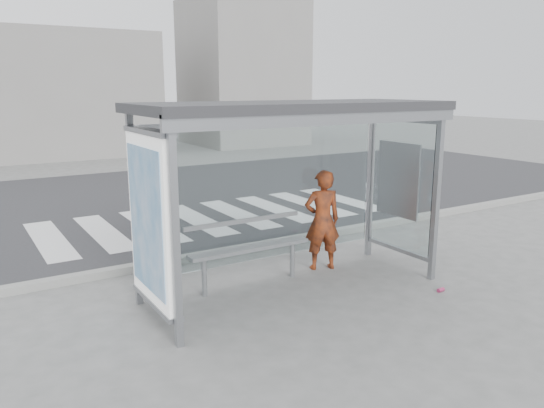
% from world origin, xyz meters
% --- Properties ---
extents(ground, '(80.00, 80.00, 0.00)m').
position_xyz_m(ground, '(0.00, 0.00, 0.00)').
color(ground, '#61615F').
rests_on(ground, ground).
extents(road, '(30.00, 10.00, 0.01)m').
position_xyz_m(road, '(0.00, 7.00, 0.00)').
color(road, '#2C2C2F').
rests_on(road, ground).
extents(curb, '(30.00, 0.18, 0.12)m').
position_xyz_m(curb, '(0.00, 1.95, 0.06)').
color(curb, gray).
rests_on(curb, ground).
extents(crosswalk, '(7.55, 3.00, 0.00)m').
position_xyz_m(crosswalk, '(1.00, 4.50, 0.00)').
color(crosswalk, silver).
rests_on(crosswalk, ground).
extents(bus_shelter, '(4.25, 1.65, 2.62)m').
position_xyz_m(bus_shelter, '(-0.37, 0.06, 1.98)').
color(bus_shelter, gray).
rests_on(bus_shelter, ground).
extents(building_center, '(8.00, 5.00, 5.00)m').
position_xyz_m(building_center, '(0.00, 18.00, 2.50)').
color(building_center, gray).
rests_on(building_center, ground).
extents(building_right, '(5.00, 5.00, 7.00)m').
position_xyz_m(building_right, '(9.00, 18.00, 3.50)').
color(building_right, gray).
rests_on(building_right, ground).
extents(person, '(0.66, 0.54, 1.57)m').
position_xyz_m(person, '(0.89, 0.55, 0.79)').
color(person, red).
rests_on(person, ground).
extents(bench, '(1.86, 0.32, 0.96)m').
position_xyz_m(bench, '(-0.44, 0.50, 0.57)').
color(bench, gray).
rests_on(bench, ground).
extents(soda_can, '(0.11, 0.06, 0.06)m').
position_xyz_m(soda_can, '(1.72, -1.13, 0.03)').
color(soda_can, '#D83F7A').
rests_on(soda_can, ground).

